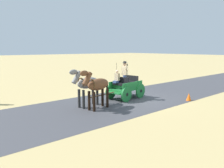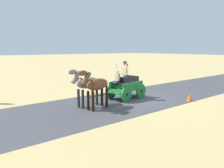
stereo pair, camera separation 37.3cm
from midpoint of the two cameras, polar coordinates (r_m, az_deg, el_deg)
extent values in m
plane|color=tan|center=(14.67, 5.23, -3.80)|extent=(200.00, 200.00, 0.00)
cube|color=#424247|center=(14.67, 5.23, -3.79)|extent=(5.72, 160.00, 0.01)
cube|color=#1E7233|center=(14.57, 2.87, -1.22)|extent=(1.52, 2.36, 0.12)
cube|color=#1E7233|center=(14.18, 4.69, -0.38)|extent=(0.38, 2.07, 0.44)
cube|color=#1E7233|center=(14.88, 1.15, 0.11)|extent=(0.38, 2.07, 0.44)
cube|color=#1E7233|center=(13.67, -0.29, -2.34)|extent=(1.10, 0.40, 0.08)
cube|color=#1E7233|center=(15.55, 5.60, -1.25)|extent=(0.74, 0.31, 0.06)
cube|color=black|center=(14.04, 1.36, -0.03)|extent=(1.06, 0.51, 0.14)
cube|color=black|center=(14.15, 1.83, 0.94)|extent=(1.02, 0.24, 0.44)
cube|color=black|center=(14.90, 4.06, 0.49)|extent=(1.06, 0.51, 0.14)
cube|color=black|center=(15.01, 4.48, 1.40)|extent=(1.02, 0.24, 0.44)
cylinder|color=#1E7233|center=(13.62, 3.02, -2.74)|extent=(0.25, 0.96, 0.96)
cylinder|color=black|center=(13.62, 3.02, -2.74)|extent=(0.15, 0.23, 0.21)
cylinder|color=#1E7233|center=(14.44, -1.06, -2.03)|extent=(0.25, 0.96, 0.96)
cylinder|color=black|center=(14.44, -1.06, -2.03)|extent=(0.15, 0.23, 0.21)
cylinder|color=#1E7233|center=(14.84, 6.68, -1.78)|extent=(0.25, 0.96, 0.96)
cylinder|color=black|center=(14.84, 6.68, -1.78)|extent=(0.15, 0.23, 0.21)
cylinder|color=#1E7233|center=(15.59, 2.74, -1.19)|extent=(0.25, 0.96, 0.96)
cylinder|color=black|center=(15.59, 2.74, -1.19)|extent=(0.15, 0.23, 0.21)
cylinder|color=brown|center=(12.95, -3.16, -2.78)|extent=(0.38, 1.99, 0.07)
cylinder|color=black|center=(14.14, 0.43, 2.90)|extent=(0.02, 0.02, 1.30)
cylinder|color=#384C7F|center=(14.14, 2.54, 0.56)|extent=(0.22, 0.22, 0.90)
cube|color=tan|center=(14.05, 2.56, 3.50)|extent=(0.37, 0.27, 0.56)
sphere|color=tan|center=(14.01, 2.57, 5.13)|extent=(0.22, 0.22, 0.22)
cylinder|color=black|center=(14.00, 2.58, 5.54)|extent=(0.36, 0.36, 0.01)
cylinder|color=black|center=(14.00, 2.58, 5.74)|extent=(0.20, 0.20, 0.10)
cylinder|color=tan|center=(13.89, 3.05, 4.18)|extent=(0.27, 0.12, 0.32)
cube|color=black|center=(13.82, 3.20, 4.98)|extent=(0.03, 0.07, 0.14)
cube|color=#384C7F|center=(14.09, 0.27, 0.58)|extent=(0.33, 0.36, 0.14)
cube|color=tan|center=(14.14, 0.59, 1.88)|extent=(0.33, 0.24, 0.48)
sphere|color=beige|center=(14.09, 0.59, 3.29)|extent=(0.20, 0.20, 0.20)
ellipsoid|color=brown|center=(11.97, -4.46, -0.09)|extent=(0.85, 1.64, 0.64)
cylinder|color=black|center=(11.63, -5.59, -4.63)|extent=(0.15, 0.15, 1.05)
cylinder|color=black|center=(11.88, -6.85, -4.36)|extent=(0.15, 0.15, 1.05)
cylinder|color=black|center=(12.42, -2.07, -3.70)|extent=(0.15, 0.15, 1.05)
cylinder|color=black|center=(12.65, -3.32, -3.47)|extent=(0.15, 0.15, 1.05)
cylinder|color=brown|center=(11.32, -7.40, 1.36)|extent=(0.38, 0.69, 0.73)
ellipsoid|color=brown|center=(11.13, -8.24, 2.78)|extent=(0.32, 0.57, 0.28)
cube|color=black|center=(11.33, -7.33, 1.56)|extent=(0.16, 0.50, 0.56)
cylinder|color=black|center=(12.57, -2.14, -1.02)|extent=(0.11, 0.11, 0.70)
torus|color=brown|center=(11.57, -6.31, -0.04)|extent=(0.55, 0.18, 0.55)
ellipsoid|color=gray|center=(12.56, -7.07, 0.31)|extent=(0.82, 1.63, 0.64)
cylinder|color=#272726|center=(12.23, -8.27, -4.00)|extent=(0.15, 0.15, 1.05)
cylinder|color=#272726|center=(12.49, -9.39, -3.74)|extent=(0.15, 0.15, 1.05)
cylinder|color=#272726|center=(12.96, -4.68, -3.17)|extent=(0.15, 0.15, 1.05)
cylinder|color=#272726|center=(13.21, -5.81, -2.95)|extent=(0.15, 0.15, 1.05)
cylinder|color=gray|center=(11.95, -10.05, 1.72)|extent=(0.37, 0.68, 0.73)
ellipsoid|color=gray|center=(11.77, -10.91, 3.06)|extent=(0.31, 0.57, 0.28)
cube|color=#272726|center=(11.96, -9.98, 1.90)|extent=(0.15, 0.51, 0.56)
cylinder|color=#272726|center=(13.12, -4.68, -0.60)|extent=(0.11, 0.11, 0.70)
torus|color=brown|center=(12.18, -8.94, 0.37)|extent=(0.55, 0.17, 0.55)
cone|color=orange|center=(14.79, 18.66, -3.17)|extent=(0.32, 0.32, 0.50)
camera|label=1|loc=(0.19, -90.78, -0.13)|focal=35.17mm
camera|label=2|loc=(0.19, 89.22, 0.13)|focal=35.17mm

